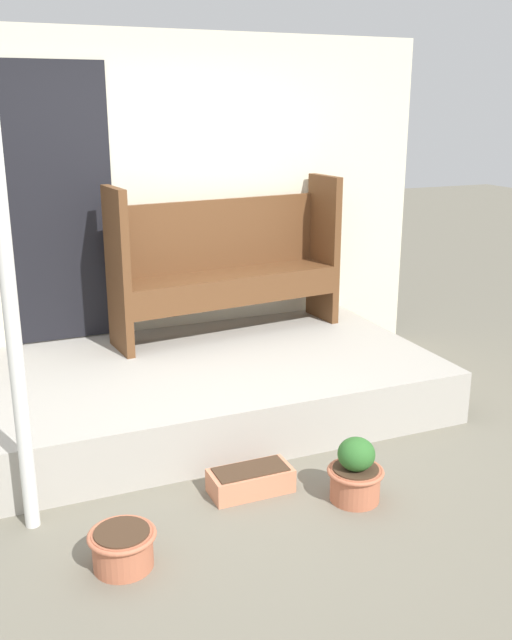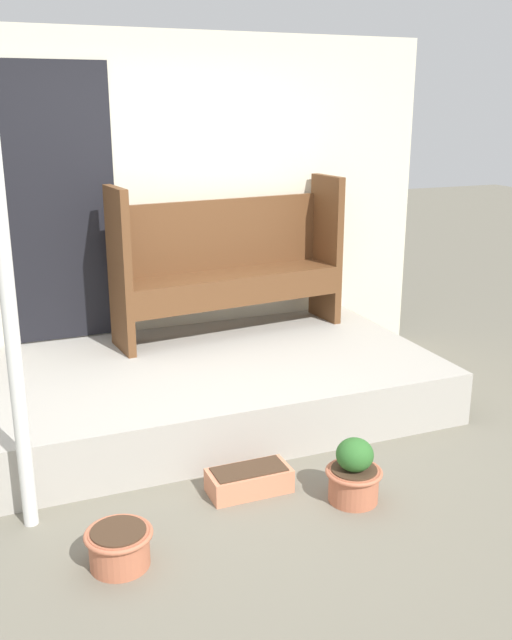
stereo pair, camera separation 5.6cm
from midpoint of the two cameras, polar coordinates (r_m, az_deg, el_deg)
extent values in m
plane|color=#706B5B|center=(4.30, -1.72, -12.01)|extent=(24.00, 24.00, 0.00)
cube|color=#A8A399|center=(5.04, -3.22, -5.24)|extent=(3.06, 1.78, 0.37)
cube|color=beige|center=(5.60, -6.50, 8.79)|extent=(4.26, 0.06, 2.60)
cube|color=black|center=(5.39, -15.15, 8.81)|extent=(0.80, 0.02, 2.00)
cylinder|color=silver|center=(3.57, -18.57, -0.66)|extent=(0.07, 0.07, 2.12)
cube|color=brown|center=(5.11, -10.54, 3.87)|extent=(0.10, 0.40, 1.17)
cube|color=brown|center=(5.85, 5.90, 5.70)|extent=(0.10, 0.40, 1.17)
cube|color=brown|center=(5.45, -1.76, 3.56)|extent=(1.71, 0.57, 0.04)
cube|color=brown|center=(5.32, -0.87, 2.03)|extent=(1.67, 0.20, 0.18)
cube|color=brown|center=(5.55, -2.62, 6.85)|extent=(1.67, 0.21, 0.54)
cylinder|color=#B76647|center=(3.55, -10.41, -17.53)|extent=(0.28, 0.28, 0.18)
torus|color=#B76647|center=(3.51, -10.48, -16.48)|extent=(0.32, 0.32, 0.02)
cylinder|color=#422D1E|center=(3.50, -10.49, -16.26)|extent=(0.26, 0.26, 0.01)
cylinder|color=#B76647|center=(4.02, 8.21, -12.93)|extent=(0.27, 0.27, 0.18)
torus|color=#B76647|center=(3.98, 8.25, -11.93)|extent=(0.31, 0.31, 0.02)
cylinder|color=#422D1E|center=(3.97, 8.26, -11.73)|extent=(0.25, 0.25, 0.01)
ellipsoid|color=#2D6628|center=(3.93, 8.32, -10.62)|extent=(0.20, 0.20, 0.18)
cube|color=tan|center=(4.07, -0.15, -12.72)|extent=(0.46, 0.22, 0.13)
cube|color=#422D1E|center=(4.04, -0.15, -11.85)|extent=(0.41, 0.19, 0.01)
camera|label=1|loc=(0.03, -89.63, 0.11)|focal=40.00mm
camera|label=2|loc=(0.03, 90.37, -0.11)|focal=40.00mm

